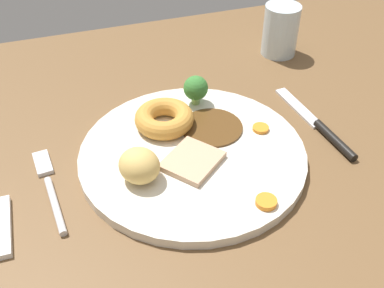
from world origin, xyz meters
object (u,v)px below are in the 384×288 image
(water_glass, at_px, (281,30))
(roast_potato_left, at_px, (139,166))
(dinner_plate, at_px, (192,154))
(meat_slice_main, at_px, (192,161))
(broccoli_floret, at_px, (196,88))
(knife, at_px, (320,127))
(yorkshire_pudding, at_px, (161,119))
(carrot_coin_back, at_px, (266,202))
(fork, at_px, (50,187))
(carrot_coin_front, at_px, (261,128))

(water_glass, bearing_deg, roast_potato_left, -141.32)
(dinner_plate, distance_m, roast_potato_left, 0.09)
(meat_slice_main, bearing_deg, dinner_plate, 72.33)
(roast_potato_left, height_order, broccoli_floret, broccoli_floret)
(knife, bearing_deg, yorkshire_pudding, 69.21)
(carrot_coin_back, height_order, fork, carrot_coin_back)
(dinner_plate, height_order, carrot_coin_front, carrot_coin_front)
(meat_slice_main, height_order, water_glass, water_glass)
(water_glass, bearing_deg, meat_slice_main, -134.92)
(dinner_plate, relative_size, carrot_coin_front, 13.19)
(yorkshire_pudding, distance_m, knife, 0.23)
(roast_potato_left, bearing_deg, broccoli_floret, 48.32)
(dinner_plate, distance_m, knife, 0.19)
(roast_potato_left, bearing_deg, meat_slice_main, 4.96)
(carrot_coin_back, relative_size, fork, 0.17)
(meat_slice_main, distance_m, carrot_coin_back, 0.11)
(dinner_plate, distance_m, broccoli_floret, 0.11)
(carrot_coin_front, height_order, broccoli_floret, broccoli_floret)
(dinner_plate, height_order, knife, dinner_plate)
(carrot_coin_back, relative_size, water_glass, 0.28)
(yorkshire_pudding, height_order, roast_potato_left, roast_potato_left)
(dinner_plate, xyz_separation_m, carrot_coin_back, (0.05, -0.12, 0.01))
(carrot_coin_front, height_order, carrot_coin_back, carrot_coin_back)
(meat_slice_main, xyz_separation_m, knife, (0.20, 0.02, -0.01))
(yorkshire_pudding, relative_size, knife, 0.45)
(roast_potato_left, xyz_separation_m, water_glass, (0.31, 0.25, 0.01))
(broccoli_floret, height_order, water_glass, water_glass)
(knife, bearing_deg, fork, 84.82)
(water_glass, bearing_deg, carrot_coin_front, -122.30)
(broccoli_floret, bearing_deg, knife, -33.04)
(dinner_plate, relative_size, carrot_coin_back, 11.84)
(carrot_coin_back, relative_size, broccoli_floret, 0.56)
(carrot_coin_back, bearing_deg, fork, 153.35)
(meat_slice_main, xyz_separation_m, water_glass, (0.25, 0.25, 0.03))
(carrot_coin_front, distance_m, broccoli_floret, 0.11)
(roast_potato_left, relative_size, knife, 0.28)
(carrot_coin_back, bearing_deg, yorkshire_pudding, 112.98)
(yorkshire_pudding, relative_size, carrot_coin_back, 3.27)
(carrot_coin_front, bearing_deg, carrot_coin_back, -112.35)
(carrot_coin_front, xyz_separation_m, water_glass, (0.13, 0.21, 0.03))
(broccoli_floret, distance_m, water_glass, 0.23)
(carrot_coin_front, distance_m, carrot_coin_back, 0.14)
(broccoli_floret, bearing_deg, carrot_coin_back, -86.86)
(dinner_plate, xyz_separation_m, water_glass, (0.24, 0.22, 0.04))
(yorkshire_pudding, relative_size, roast_potato_left, 1.58)
(meat_slice_main, relative_size, carrot_coin_front, 3.06)
(dinner_plate, bearing_deg, knife, -0.27)
(yorkshire_pudding, height_order, knife, yorkshire_pudding)
(water_glass, bearing_deg, yorkshire_pudding, -148.67)
(dinner_plate, xyz_separation_m, meat_slice_main, (-0.01, -0.02, 0.01))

